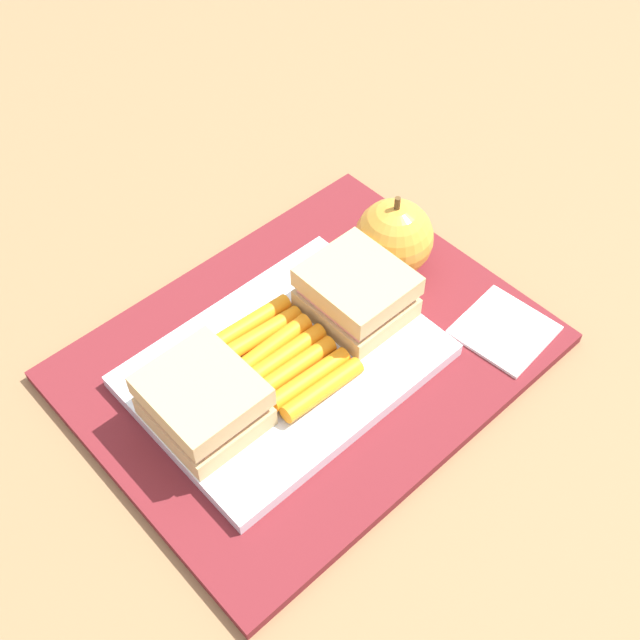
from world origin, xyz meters
TOP-DOWN VIEW (x-y plane):
  - ground_plane at (0.00, 0.00)m, footprint 2.40×2.40m
  - lunchbag_mat at (0.00, 0.00)m, footprint 0.36×0.28m
  - food_tray at (-0.03, 0.00)m, footprint 0.23×0.17m
  - sandwich_half_left at (-0.10, 0.00)m, footprint 0.07×0.08m
  - sandwich_half_right at (0.05, 0.00)m, footprint 0.07×0.08m
  - carrot_sticks_bundle at (-0.02, -0.00)m, footprint 0.08×0.10m
  - apple at (0.12, 0.02)m, footprint 0.07×0.07m
  - paper_napkin at (0.14, -0.09)m, footprint 0.08×0.08m

SIDE VIEW (x-z plane):
  - ground_plane at x=0.00m, z-range 0.00..0.00m
  - lunchbag_mat at x=0.00m, z-range 0.00..0.01m
  - paper_napkin at x=0.14m, z-range 0.01..0.01m
  - food_tray at x=-0.03m, z-range 0.01..0.02m
  - carrot_sticks_bundle at x=-0.02m, z-range 0.02..0.04m
  - sandwich_half_left at x=-0.10m, z-range 0.02..0.07m
  - sandwich_half_right at x=0.05m, z-range 0.02..0.07m
  - apple at x=0.12m, z-range 0.00..0.08m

